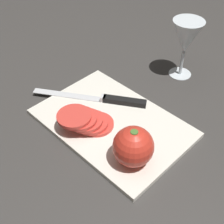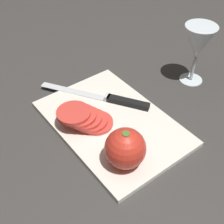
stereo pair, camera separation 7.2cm
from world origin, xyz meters
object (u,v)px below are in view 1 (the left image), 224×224
knife (112,100)px  tomato_slice_stack_near (86,120)px  wine_glass (186,38)px  whole_tomato (133,147)px

knife → tomato_slice_stack_near: bearing=68.0°
wine_glass → tomato_slice_stack_near: 0.35m
wine_glass → tomato_slice_stack_near: (0.02, 0.34, -0.08)m
wine_glass → tomato_slice_stack_near: wine_glass is taller
wine_glass → whole_tomato: (-0.12, 0.34, -0.06)m
knife → whole_tomato: bearing=114.6°
wine_glass → tomato_slice_stack_near: bearing=86.3°
wine_glass → tomato_slice_stack_near: size_ratio=1.37×
whole_tomato → knife: whole_tomato is taller
whole_tomato → tomato_slice_stack_near: whole_tomato is taller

